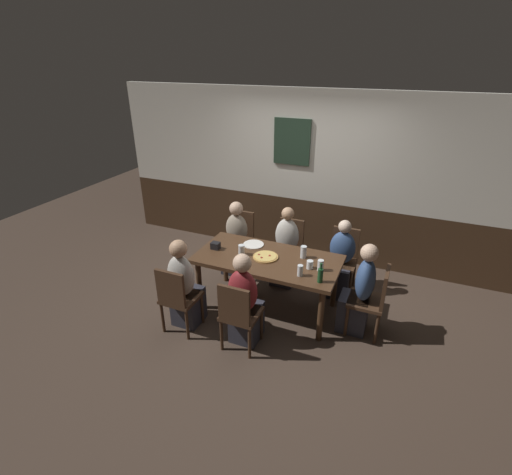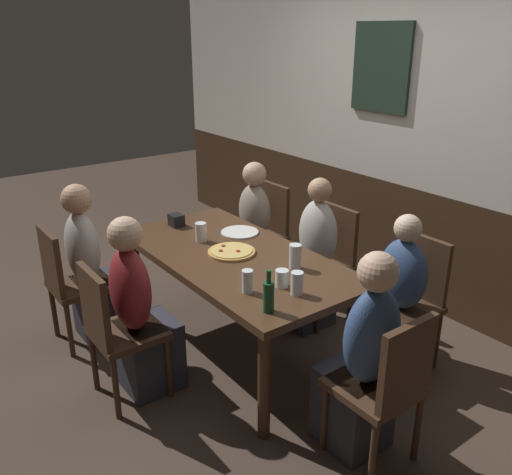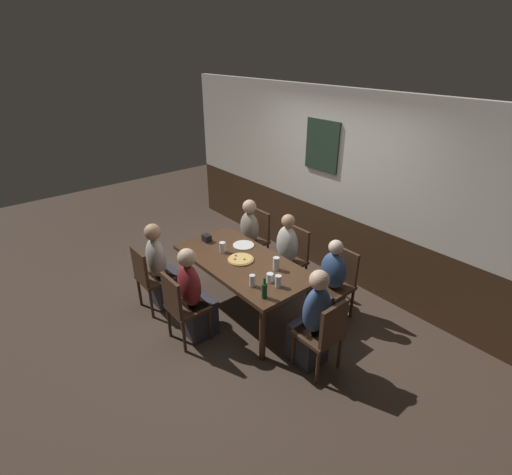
# 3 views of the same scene
# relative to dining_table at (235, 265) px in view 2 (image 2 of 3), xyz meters

# --- Properties ---
(ground_plane) EXTENTS (12.00, 12.00, 0.00)m
(ground_plane) POSITION_rel_dining_table_xyz_m (0.00, 0.00, -0.66)
(ground_plane) COLOR #423328
(wall_back) EXTENTS (6.40, 0.13, 2.60)m
(wall_back) POSITION_rel_dining_table_xyz_m (-0.00, 1.65, 0.64)
(wall_back) COLOR #3D2819
(wall_back) RESTS_ON ground_plane
(dining_table) EXTENTS (1.79, 0.89, 0.74)m
(dining_table) POSITION_rel_dining_table_xyz_m (0.00, 0.00, 0.00)
(dining_table) COLOR #472D1C
(dining_table) RESTS_ON ground_plane
(chair_head_east) EXTENTS (0.40, 0.40, 0.88)m
(chair_head_east) POSITION_rel_dining_table_xyz_m (1.31, 0.00, -0.16)
(chair_head_east) COLOR #422B1C
(chair_head_east) RESTS_ON ground_plane
(chair_right_far) EXTENTS (0.40, 0.40, 0.88)m
(chair_right_far) POSITION_rel_dining_table_xyz_m (0.79, 0.86, -0.16)
(chair_right_far) COLOR #422B1C
(chair_right_far) RESTS_ON ground_plane
(chair_mid_far) EXTENTS (0.40, 0.40, 0.88)m
(chair_mid_far) POSITION_rel_dining_table_xyz_m (0.00, 0.86, -0.16)
(chair_mid_far) COLOR #422B1C
(chair_mid_far) RESTS_ON ground_plane
(chair_mid_near) EXTENTS (0.40, 0.40, 0.88)m
(chair_mid_near) POSITION_rel_dining_table_xyz_m (0.00, -0.86, -0.16)
(chair_mid_near) COLOR #422B1C
(chair_mid_near) RESTS_ON ground_plane
(chair_left_near) EXTENTS (0.40, 0.40, 0.88)m
(chair_left_near) POSITION_rel_dining_table_xyz_m (-0.79, -0.86, -0.16)
(chair_left_near) COLOR #422B1C
(chair_left_near) RESTS_ON ground_plane
(chair_left_far) EXTENTS (0.40, 0.40, 0.88)m
(chair_left_far) POSITION_rel_dining_table_xyz_m (-0.79, 0.86, -0.16)
(chair_left_far) COLOR #422B1C
(chair_left_far) RESTS_ON ground_plane
(person_head_east) EXTENTS (0.37, 0.34, 1.16)m
(person_head_east) POSITION_rel_dining_table_xyz_m (1.15, 0.00, -0.17)
(person_head_east) COLOR #2D2D38
(person_head_east) RESTS_ON ground_plane
(person_right_far) EXTENTS (0.34, 0.37, 1.08)m
(person_right_far) POSITION_rel_dining_table_xyz_m (0.79, 0.69, -0.21)
(person_right_far) COLOR #2D2D38
(person_right_far) RESTS_ON ground_plane
(person_mid_far) EXTENTS (0.34, 0.37, 1.14)m
(person_mid_far) POSITION_rel_dining_table_xyz_m (-0.00, 0.70, -0.19)
(person_mid_far) COLOR #2D2D38
(person_mid_far) RESTS_ON ground_plane
(person_mid_near) EXTENTS (0.34, 0.37, 1.15)m
(person_mid_near) POSITION_rel_dining_table_xyz_m (0.00, -0.70, -0.17)
(person_mid_near) COLOR #2D2D38
(person_mid_near) RESTS_ON ground_plane
(person_left_near) EXTENTS (0.34, 0.37, 1.16)m
(person_left_near) POSITION_rel_dining_table_xyz_m (-0.79, -0.70, -0.17)
(person_left_near) COLOR #2D2D38
(person_left_near) RESTS_ON ground_plane
(person_left_far) EXTENTS (0.34, 0.37, 1.10)m
(person_left_far) POSITION_rel_dining_table_xyz_m (-0.79, 0.70, -0.20)
(person_left_far) COLOR #2D2D38
(person_left_far) RESTS_ON ground_plane
(pizza) EXTENTS (0.31, 0.31, 0.03)m
(pizza) POSITION_rel_dining_table_xyz_m (-0.03, -0.01, 0.09)
(pizza) COLOR tan
(pizza) RESTS_ON dining_table
(highball_clear) EXTENTS (0.08, 0.08, 0.13)m
(highball_clear) POSITION_rel_dining_table_xyz_m (-0.33, -0.06, 0.14)
(highball_clear) COLOR silver
(highball_clear) RESTS_ON dining_table
(pint_glass_amber) EXTENTS (0.08, 0.08, 0.16)m
(pint_glass_amber) POSITION_rel_dining_table_xyz_m (0.41, 0.17, 0.15)
(pint_glass_amber) COLOR silver
(pint_glass_amber) RESTS_ON dining_table
(pint_glass_stout) EXTENTS (0.06, 0.06, 0.14)m
(pint_glass_stout) POSITION_rel_dining_table_xyz_m (0.49, -0.25, 0.14)
(pint_glass_stout) COLOR silver
(pint_glass_stout) RESTS_ON dining_table
(tumbler_short) EXTENTS (0.08, 0.08, 0.10)m
(tumbler_short) POSITION_rel_dining_table_xyz_m (0.55, -0.05, 0.12)
(tumbler_short) COLOR silver
(tumbler_short) RESTS_ON dining_table
(tumbler_water) EXTENTS (0.07, 0.07, 0.13)m
(tumbler_water) POSITION_rel_dining_table_xyz_m (0.68, -0.05, 0.14)
(tumbler_water) COLOR silver
(tumbler_water) RESTS_ON dining_table
(beer_bottle_green) EXTENTS (0.06, 0.06, 0.24)m
(beer_bottle_green) POSITION_rel_dining_table_xyz_m (0.74, -0.29, 0.17)
(beer_bottle_green) COLOR #194723
(beer_bottle_green) RESTS_ON dining_table
(plate_white_large) EXTENTS (0.27, 0.27, 0.01)m
(plate_white_large) POSITION_rel_dining_table_xyz_m (-0.30, 0.25, 0.08)
(plate_white_large) COLOR white
(plate_white_large) RESTS_ON dining_table
(condiment_caddy) EXTENTS (0.11, 0.09, 0.09)m
(condiment_caddy) POSITION_rel_dining_table_xyz_m (-0.71, -0.04, 0.12)
(condiment_caddy) COLOR black
(condiment_caddy) RESTS_ON dining_table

